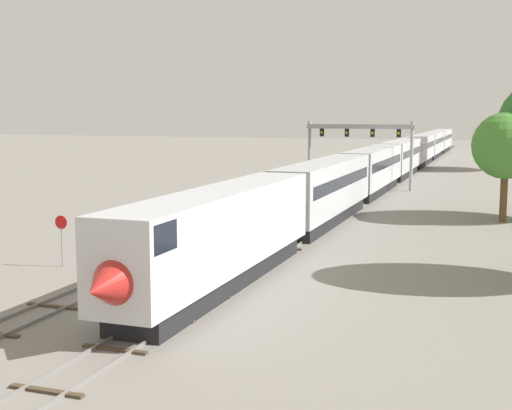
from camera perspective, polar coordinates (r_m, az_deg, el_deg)
The scene contains 7 objects.
ground_plane at distance 31.97m, azimuth -9.02°, elevation -7.95°, with size 400.00×400.00×0.00m, color gray.
track_main at distance 88.35m, azimuth 11.11°, elevation 1.95°, with size 2.60×200.00×0.16m.
track_near at distance 69.98m, azimuth 4.21°, elevation 0.63°, with size 2.60×160.00×0.16m.
passenger_train at distance 96.06m, azimuth 11.86°, elevation 3.90°, with size 3.04×148.47×4.80m.
signal_gantry at distance 78.44m, azimuth 8.49°, elevation 5.36°, with size 12.10×0.49×7.60m.
stop_sign at distance 39.98m, azimuth -15.66°, elevation -2.26°, with size 0.76×0.08×2.88m.
trackside_tree_right at distance 57.31m, azimuth 19.82°, elevation 4.57°, with size 5.20×5.20×8.59m.
Camera 1 is at (14.86, -27.00, 8.50)m, focal length 48.76 mm.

